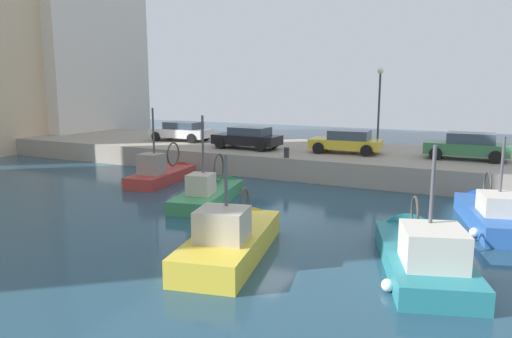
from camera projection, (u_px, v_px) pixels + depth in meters
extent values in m
plane|color=navy|center=(259.00, 218.00, 18.45)|extent=(80.00, 80.00, 0.00)
cube|color=#9E9384|center=(345.00, 161.00, 28.46)|extent=(9.00, 56.00, 1.20)
cube|color=gold|center=(231.00, 256.00, 14.31)|extent=(5.65, 3.01, 1.51)
cone|color=gold|center=(256.00, 227.00, 17.21)|extent=(1.25, 1.85, 1.69)
cube|color=#B2A893|center=(231.00, 234.00, 14.20)|extent=(5.41, 2.81, 0.08)
cube|color=#B7AD99|center=(222.00, 225.00, 13.38)|extent=(1.54, 1.61, 0.93)
cylinder|color=#4C4C51|center=(226.00, 197.00, 13.62)|extent=(0.10, 0.10, 2.43)
torus|color=#3F3833|center=(244.00, 202.00, 15.53)|extent=(0.98, 0.29, 0.99)
sphere|color=white|center=(177.00, 265.00, 12.98)|extent=(0.32, 0.32, 0.32)
cube|color=#388951|center=(209.00, 202.00, 20.86)|extent=(5.31, 2.72, 1.12)
cone|color=#388951|center=(229.00, 188.00, 23.60)|extent=(1.20, 1.69, 1.54)
cube|color=#9E7A51|center=(208.00, 191.00, 20.77)|extent=(5.08, 2.55, 0.08)
cube|color=#B7AD99|center=(201.00, 184.00, 19.87)|extent=(1.24, 1.18, 0.86)
cylinder|color=#4C4C51|center=(203.00, 155.00, 19.97)|extent=(0.10, 0.10, 3.30)
torus|color=#3F3833|center=(219.00, 168.00, 21.99)|extent=(1.32, 0.35, 1.33)
sphere|color=white|center=(174.00, 205.00, 19.62)|extent=(0.32, 0.32, 0.32)
cube|color=teal|center=(422.00, 270.00, 13.24)|extent=(5.75, 3.63, 1.19)
cone|color=teal|center=(405.00, 236.00, 16.21)|extent=(1.43, 2.02, 1.83)
cube|color=#B2A893|center=(423.00, 251.00, 13.15)|extent=(5.50, 3.40, 0.08)
cube|color=beige|center=(433.00, 247.00, 11.97)|extent=(1.96, 1.89, 0.96)
cylinder|color=#4C4C51|center=(431.00, 204.00, 12.26)|extent=(0.10, 0.10, 3.02)
torus|color=#3F3833|center=(415.00, 214.00, 14.51)|extent=(1.07, 0.42, 1.10)
sphere|color=white|center=(388.00, 285.00, 11.80)|extent=(0.32, 0.32, 0.32)
cube|color=#2D60B7|center=(495.00, 227.00, 17.24)|extent=(5.41, 3.14, 1.34)
cone|color=#2D60B7|center=(476.00, 207.00, 20.03)|extent=(1.31, 1.88, 1.70)
cube|color=#9E7A51|center=(496.00, 211.00, 17.13)|extent=(5.17, 2.94, 0.08)
cube|color=beige|center=(503.00, 204.00, 16.43)|extent=(1.80, 1.75, 0.71)
cylinder|color=#4C4C51|center=(501.00, 175.00, 16.69)|extent=(0.10, 0.10, 2.69)
torus|color=#3F3833|center=(487.00, 185.00, 18.40)|extent=(1.05, 0.35, 1.07)
sphere|color=white|center=(474.00, 232.00, 15.94)|extent=(0.32, 0.32, 0.32)
cube|color=#BC3833|center=(162.00, 182.00, 25.16)|extent=(4.85, 2.25, 1.17)
cone|color=#BC3833|center=(186.00, 173.00, 27.66)|extent=(1.09, 1.59, 1.49)
cube|color=#9E7A51|center=(161.00, 172.00, 25.06)|extent=(4.65, 2.09, 0.08)
cube|color=gray|center=(151.00, 164.00, 24.09)|extent=(1.14, 1.24, 1.06)
cylinder|color=#4C4C51|center=(154.00, 141.00, 24.17)|extent=(0.10, 0.10, 3.38)
torus|color=#3F3833|center=(173.00, 154.00, 26.15)|extent=(1.32, 0.25, 1.32)
sphere|color=white|center=(131.00, 183.00, 24.12)|extent=(0.32, 0.32, 0.32)
cube|color=gold|center=(346.00, 144.00, 27.23)|extent=(1.99, 4.06, 0.52)
cube|color=#384756|center=(349.00, 135.00, 27.06)|extent=(1.68, 2.30, 0.51)
cylinder|color=black|center=(318.00, 148.00, 26.99)|extent=(0.26, 0.65, 0.64)
cylinder|color=black|center=(327.00, 145.00, 28.59)|extent=(0.26, 0.65, 0.64)
cylinder|color=black|center=(366.00, 151.00, 25.94)|extent=(0.26, 0.65, 0.64)
cylinder|color=black|center=(372.00, 147.00, 27.53)|extent=(0.26, 0.65, 0.64)
cube|color=black|center=(247.00, 140.00, 29.10)|extent=(1.80, 4.14, 0.57)
cube|color=#384756|center=(250.00, 131.00, 28.92)|extent=(1.56, 2.33, 0.48)
cylinder|color=black|center=(220.00, 144.00, 29.04)|extent=(0.23, 0.64, 0.64)
cylinder|color=black|center=(234.00, 141.00, 30.53)|extent=(0.23, 0.64, 0.64)
cylinder|color=black|center=(261.00, 146.00, 27.75)|extent=(0.23, 0.64, 0.64)
cylinder|color=black|center=(274.00, 143.00, 29.24)|extent=(0.23, 0.64, 0.64)
cube|color=#387547|center=(466.00, 149.00, 24.87)|extent=(1.74, 4.11, 0.60)
cube|color=#384756|center=(471.00, 138.00, 24.68)|extent=(1.52, 2.30, 0.53)
cylinder|color=black|center=(436.00, 154.00, 24.76)|extent=(0.23, 0.64, 0.64)
cylinder|color=black|center=(439.00, 150.00, 26.26)|extent=(0.23, 0.64, 0.64)
cylinder|color=black|center=(496.00, 157.00, 23.56)|extent=(0.23, 0.64, 0.64)
cylinder|color=black|center=(495.00, 153.00, 25.06)|extent=(0.23, 0.64, 0.64)
cube|color=silver|center=(181.00, 133.00, 33.16)|extent=(1.90, 4.30, 0.57)
cube|color=#384756|center=(183.00, 125.00, 32.98)|extent=(1.64, 2.42, 0.47)
cylinder|color=black|center=(156.00, 136.00, 33.02)|extent=(0.24, 0.65, 0.64)
cylinder|color=black|center=(171.00, 134.00, 34.61)|extent=(0.24, 0.65, 0.64)
cylinder|color=black|center=(192.00, 138.00, 31.80)|extent=(0.24, 0.65, 0.64)
cylinder|color=black|center=(206.00, 136.00, 33.39)|extent=(0.24, 0.65, 0.64)
cylinder|color=#2D2D33|center=(287.00, 153.00, 25.54)|extent=(0.28, 0.28, 0.55)
cylinder|color=#38383D|center=(379.00, 112.00, 28.60)|extent=(0.12, 0.12, 4.50)
sphere|color=#F2EACC|center=(381.00, 71.00, 28.18)|extent=(0.36, 0.36, 0.36)
cube|color=silver|center=(73.00, 57.00, 42.05)|extent=(10.77, 7.73, 14.84)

